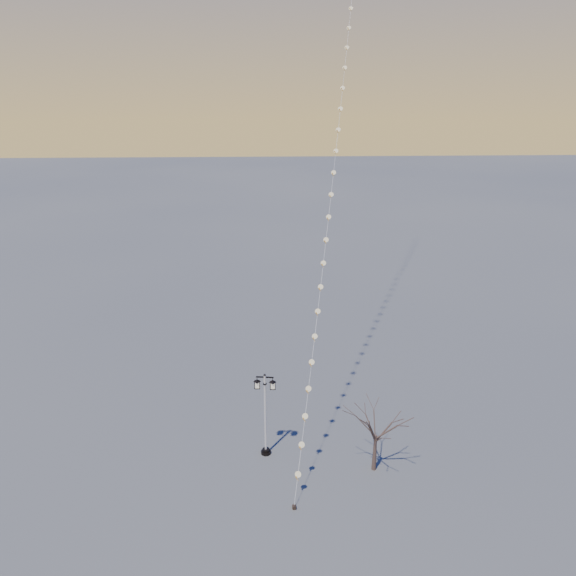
{
  "coord_description": "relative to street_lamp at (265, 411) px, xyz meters",
  "views": [
    {
      "loc": [
        0.41,
        -23.68,
        19.87
      ],
      "look_at": [
        1.71,
        4.31,
        9.67
      ],
      "focal_mm": 34.29,
      "sensor_mm": 36.0,
      "label": 1
    }
  ],
  "objects": [
    {
      "name": "ground",
      "position": [
        -0.37,
        -2.94,
        -2.87
      ],
      "size": [
        300.0,
        300.0,
        0.0
      ],
      "primitive_type": "plane",
      "color": "#505251",
      "rests_on": "ground"
    },
    {
      "name": "street_lamp",
      "position": [
        0.0,
        0.0,
        0.0
      ],
      "size": [
        1.31,
        0.58,
        5.19
      ],
      "rotation": [
        0.0,
        0.0,
        -0.13
      ],
      "color": "black",
      "rests_on": "ground"
    },
    {
      "name": "bare_tree",
      "position": [
        5.96,
        -1.68,
        -0.07
      ],
      "size": [
        2.43,
        2.43,
        4.03
      ],
      "rotation": [
        0.0,
        0.0,
        -0.37
      ],
      "color": "#44332B",
      "rests_on": "ground"
    },
    {
      "name": "kite_train",
      "position": [
        5.43,
        12.45,
        17.81
      ],
      "size": [
        8.71,
        34.54,
        41.54
      ],
      "rotation": [
        0.0,
        0.0,
        0.11
      ],
      "color": "black",
      "rests_on": "ground"
    }
  ]
}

